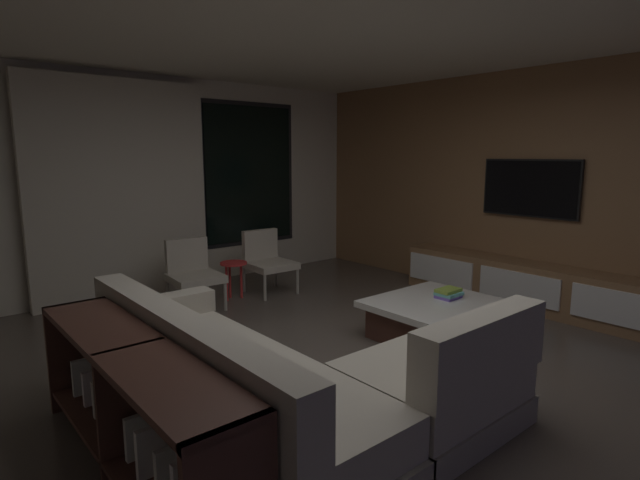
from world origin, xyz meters
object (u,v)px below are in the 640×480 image
media_console (532,287)px  mounted_tv (530,188)px  side_stool (233,269)px  console_table_behind_couch (133,403)px  accent_chair_by_curtain (192,270)px  coffee_table (441,320)px  sectional_couch (286,384)px  accent_chair_near_window (267,258)px  book_stack_on_coffee_table (448,293)px

media_console → mounted_tv: size_ratio=2.73×
side_stool → console_table_behind_couch: 3.37m
accent_chair_by_curtain → side_stool: 0.52m
coffee_table → media_console: (1.57, -0.08, 0.06)m
sectional_couch → side_stool: 2.99m
sectional_couch → accent_chair_near_window: 3.27m
mounted_tv → console_table_behind_couch: bearing=-176.5°
book_stack_on_coffee_table → media_console: (1.39, -0.14, -0.15)m
mounted_tv → console_table_behind_couch: size_ratio=0.54×
sectional_couch → accent_chair_by_curtain: size_ratio=3.21×
coffee_table → media_console: bearing=-3.0°
coffee_table → mounted_tv: size_ratio=1.02×
accent_chair_by_curtain → sectional_couch: bearing=-104.6°
book_stack_on_coffee_table → mounted_tv: size_ratio=0.21×
side_stool → mounted_tv: (2.55, -2.31, 0.98)m
media_console → mounted_tv: bearing=47.6°
accent_chair_near_window → media_console: accent_chair_near_window is taller
coffee_table → media_console: media_console is taller
coffee_table → accent_chair_by_curtain: size_ratio=1.49×
sectional_couch → accent_chair_near_window: size_ratio=3.21×
accent_chair_near_window → media_console: 3.16m
accent_chair_near_window → accent_chair_by_curtain: (-1.02, -0.01, 0.00)m
sectional_couch → mounted_tv: size_ratio=2.20×
mounted_tv → console_table_behind_couch: (-4.69, -0.29, -0.93)m
accent_chair_near_window → mounted_tv: bearing=-48.9°
sectional_couch → mounted_tv: 3.95m
coffee_table → mounted_tv: 2.11m
coffee_table → mounted_tv: bearing=3.8°
side_stool → media_console: 3.45m
coffee_table → side_stool: (-0.80, 2.43, 0.19)m
side_stool → media_console: size_ratio=0.15×
accent_chair_near_window → media_console: size_ratio=0.25×
side_stool → media_console: (2.37, -2.51, -0.12)m
accent_chair_near_window → media_console: (1.86, -2.55, -0.18)m
accent_chair_by_curtain → media_console: size_ratio=0.25×
book_stack_on_coffee_table → console_table_behind_couch: (-3.12, -0.22, 0.01)m
coffee_table → media_console: size_ratio=0.37×
media_console → book_stack_on_coffee_table: bearing=174.4°
media_console → console_table_behind_couch: (-4.51, -0.09, 0.16)m
accent_chair_near_window → book_stack_on_coffee_table: bearing=-78.9°
accent_chair_near_window → console_table_behind_couch: (-2.65, -2.63, -0.02)m
sectional_couch → side_stool: (1.23, 2.73, 0.08)m
book_stack_on_coffee_table → media_console: 1.40m
book_stack_on_coffee_table → media_console: media_console is taller
media_console → console_table_behind_couch: console_table_behind_couch is taller
sectional_couch → console_table_behind_couch: 0.93m
coffee_table → book_stack_on_coffee_table: (0.18, 0.05, 0.22)m
accent_chair_by_curtain → mounted_tv: mounted_tv is taller
sectional_couch → media_console: 3.61m
accent_chair_near_window → side_stool: accent_chair_near_window is taller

